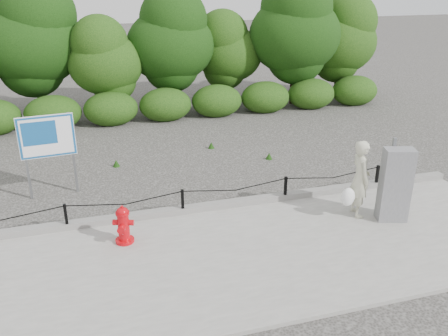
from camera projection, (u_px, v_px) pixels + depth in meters
name	position (u px, v px, depth m)	size (l,w,h in m)	color
ground	(183.00, 217.00, 10.77)	(90.00, 90.00, 0.00)	#2D2B28
sidewalk	(205.00, 263.00, 8.98)	(14.00, 4.00, 0.08)	gray
curb	(182.00, 210.00, 10.75)	(14.00, 0.22, 0.14)	slate
chain_barrier	(182.00, 199.00, 10.59)	(10.06, 0.06, 0.60)	black
treeline	(153.00, 42.00, 17.90)	(20.28, 4.03, 5.10)	black
fire_hydrant	(123.00, 225.00, 9.47)	(0.48, 0.48, 0.81)	#C2070F
pedestrian	(359.00, 180.00, 10.38)	(0.76, 0.70, 1.76)	beige
utility_cabinet	(395.00, 185.00, 10.19)	(0.70, 0.53, 1.82)	gray
advertising_sign	(47.00, 140.00, 11.24)	(1.29, 0.21, 2.07)	slate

